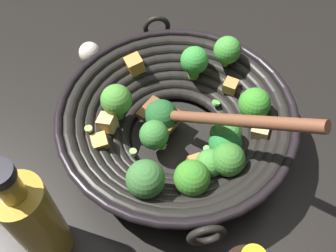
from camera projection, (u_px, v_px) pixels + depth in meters
ground_plane at (176, 140)px, 0.68m from camera, size 4.00×4.00×0.00m
wok at (178, 121)px, 0.63m from camera, size 0.42×0.40×0.22m
cooking_oil_bottle at (34, 220)px, 0.50m from camera, size 0.07×0.07×0.23m
garlic_bulb at (90, 53)px, 0.78m from camera, size 0.05×0.05×0.05m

